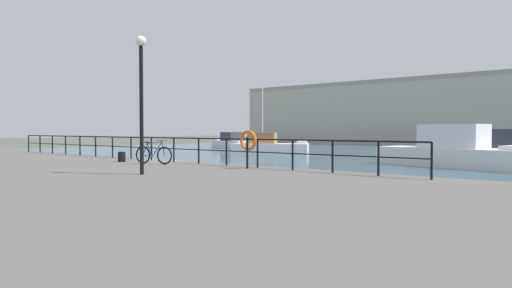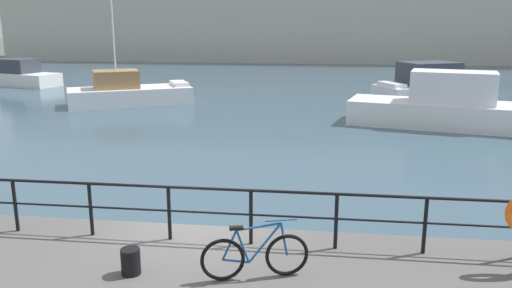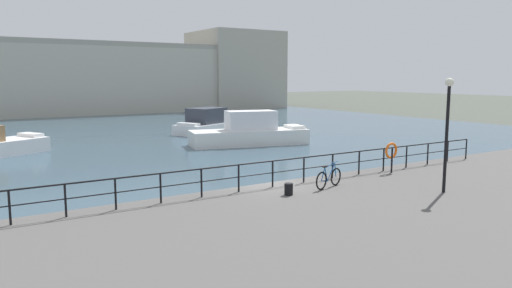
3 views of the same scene
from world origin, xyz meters
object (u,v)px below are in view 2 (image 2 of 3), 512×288
object	(u,v)px
moored_green_narrowboat	(449,107)
moored_cabin_cruiser	(19,75)
parked_bicycle	(255,256)
moored_blue_motorboat	(429,85)
mooring_bollard	(131,261)
harbor_building	(356,19)
moored_harbor_tender	(128,92)

from	to	relation	value
moored_green_narrowboat	moored_cabin_cruiser	distance (m)	31.84
moored_cabin_cruiser	parked_bicycle	distance (m)	37.15
moored_blue_motorboat	moored_cabin_cruiser	bearing A→B (deg)	-32.66
moored_blue_motorboat	mooring_bollard	world-z (taller)	moored_blue_motorboat
harbor_building	moored_blue_motorboat	distance (m)	32.21
moored_green_narrowboat	parked_bicycle	bearing A→B (deg)	-98.34
moored_green_narrowboat	harbor_building	bearing A→B (deg)	106.64
moored_blue_motorboat	moored_harbor_tender	distance (m)	18.86
moored_cabin_cruiser	parked_bicycle	bearing A→B (deg)	143.46
moored_cabin_cruiser	moored_blue_motorboat	bearing A→B (deg)	-169.92
moored_green_narrowboat	parked_bicycle	xyz separation A→B (m)	(-6.98, -17.37, 0.33)
moored_cabin_cruiser	mooring_bollard	size ratio (longest dim) A/B	15.58
parked_bicycle	moored_blue_motorboat	bearing A→B (deg)	56.82
moored_green_narrowboat	parked_bicycle	size ratio (longest dim) A/B	5.53
moored_blue_motorboat	moored_harbor_tender	bearing A→B (deg)	-12.57
parked_bicycle	moored_harbor_tender	bearing A→B (deg)	99.08
moored_harbor_tender	moored_green_narrowboat	xyz separation A→B (m)	(17.55, -4.45, 0.21)
moored_blue_motorboat	moored_harbor_tender	xyz separation A→B (m)	(-18.31, -4.49, -0.19)
moored_green_narrowboat	moored_blue_motorboat	bearing A→B (deg)	98.69
moored_harbor_tender	mooring_bollard	distance (m)	23.54
moored_harbor_tender	mooring_bollard	size ratio (longest dim) A/B	17.23
harbor_building	moored_harbor_tender	distance (m)	39.66
moored_harbor_tender	moored_blue_motorboat	bearing A→B (deg)	-13.86
moored_harbor_tender	mooring_bollard	bearing A→B (deg)	-96.41
harbor_building	parked_bicycle	xyz separation A→B (m)	(-4.79, -58.12, -3.77)
mooring_bollard	harbor_building	bearing A→B (deg)	83.31
moored_green_narrowboat	moored_cabin_cruiser	world-z (taller)	moored_green_narrowboat
harbor_building	moored_cabin_cruiser	xyz separation A→B (m)	(-27.18, -28.48, -4.28)
moored_blue_motorboat	moored_cabin_cruiser	world-z (taller)	moored_blue_motorboat
moored_harbor_tender	moored_green_narrowboat	distance (m)	18.11
moored_blue_motorboat	parked_bicycle	xyz separation A→B (m)	(-7.74, -26.30, 0.35)
moored_harbor_tender	parked_bicycle	xyz separation A→B (m)	(10.57, -21.81, 0.54)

